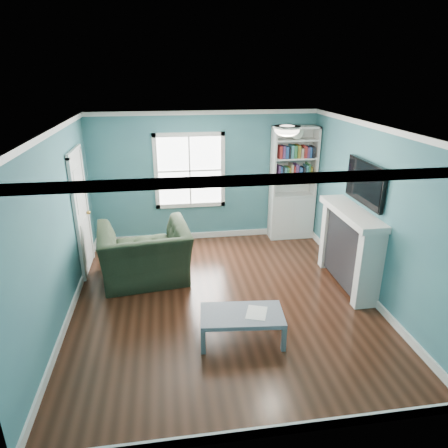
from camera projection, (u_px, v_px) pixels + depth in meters
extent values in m
plane|color=black|center=(223.00, 300.00, 6.15)|extent=(5.00, 5.00, 0.00)
plane|color=#376A7C|center=(205.00, 177.00, 7.99)|extent=(4.50, 0.00, 4.50)
plane|color=#376A7C|center=(266.00, 325.00, 3.37)|extent=(4.50, 0.00, 4.50)
plane|color=#376A7C|center=(58.00, 230.00, 5.37)|extent=(0.00, 5.00, 5.00)
plane|color=#376A7C|center=(371.00, 213.00, 5.99)|extent=(0.00, 5.00, 5.00)
plane|color=white|center=(223.00, 128.00, 5.21)|extent=(5.00, 5.00, 0.00)
cube|color=white|center=(206.00, 235.00, 8.42)|extent=(4.50, 0.03, 0.12)
cube|color=white|center=(261.00, 432.00, 3.84)|extent=(4.50, 0.03, 0.12)
cube|color=white|center=(72.00, 309.00, 5.82)|extent=(0.03, 5.00, 0.12)
cube|color=white|center=(360.00, 286.00, 6.44)|extent=(0.03, 5.00, 0.12)
cube|color=white|center=(204.00, 113.00, 7.51)|extent=(4.50, 0.04, 0.08)
cube|color=white|center=(272.00, 180.00, 2.94)|extent=(4.50, 0.04, 0.08)
cube|color=white|center=(44.00, 135.00, 4.92)|extent=(0.04, 5.00, 0.08)
cube|color=white|center=(382.00, 128.00, 5.53)|extent=(0.04, 5.00, 0.08)
cube|color=white|center=(190.00, 171.00, 7.88)|extent=(1.24, 0.01, 1.34)
cube|color=white|center=(156.00, 172.00, 7.78)|extent=(0.08, 0.06, 1.50)
cube|color=white|center=(223.00, 170.00, 7.96)|extent=(0.08, 0.06, 1.50)
cube|color=white|center=(191.00, 205.00, 8.13)|extent=(1.40, 0.06, 0.08)
cube|color=white|center=(189.00, 134.00, 7.61)|extent=(1.40, 0.06, 0.08)
cube|color=white|center=(190.00, 171.00, 7.87)|extent=(1.24, 0.03, 0.03)
cube|color=white|center=(190.00, 171.00, 7.87)|extent=(0.03, 0.03, 1.34)
cube|color=silver|center=(291.00, 216.00, 8.35)|extent=(0.90, 0.35, 0.90)
cube|color=silver|center=(273.00, 163.00, 7.87)|extent=(0.04, 0.35, 1.40)
cube|color=silver|center=(315.00, 161.00, 7.99)|extent=(0.04, 0.35, 1.40)
cube|color=silver|center=(292.00, 160.00, 8.08)|extent=(0.90, 0.02, 1.40)
cube|color=silver|center=(296.00, 127.00, 7.69)|extent=(0.90, 0.35, 0.04)
cube|color=silver|center=(292.00, 195.00, 8.18)|extent=(0.84, 0.33, 0.03)
cube|color=silver|center=(293.00, 177.00, 8.04)|extent=(0.84, 0.33, 0.03)
cube|color=silver|center=(294.00, 158.00, 7.90)|extent=(0.84, 0.33, 0.03)
cube|color=silver|center=(296.00, 140.00, 7.77)|extent=(0.84, 0.33, 0.03)
cube|color=#593366|center=(294.00, 171.00, 7.98)|extent=(0.70, 0.25, 0.22)
cube|color=#264C8C|center=(295.00, 152.00, 7.84)|extent=(0.70, 0.25, 0.22)
cylinder|color=beige|center=(297.00, 133.00, 7.67)|extent=(0.26, 0.06, 0.26)
cube|color=black|center=(350.00, 251.00, 6.40)|extent=(0.30, 1.20, 1.10)
cube|color=black|center=(347.00, 262.00, 6.47)|extent=(0.22, 0.65, 0.70)
cube|color=silver|center=(369.00, 270.00, 5.78)|extent=(0.36, 0.16, 1.20)
cube|color=silver|center=(332.00, 235.00, 7.02)|extent=(0.36, 0.16, 1.20)
cube|color=silver|center=(352.00, 213.00, 6.16)|extent=(0.44, 1.58, 0.10)
cube|color=black|center=(365.00, 183.00, 6.01)|extent=(0.06, 1.10, 0.65)
cube|color=silver|center=(81.00, 214.00, 6.76)|extent=(0.04, 0.80, 2.05)
cube|color=white|center=(77.00, 224.00, 6.35)|extent=(0.05, 0.08, 2.13)
cube|color=white|center=(87.00, 206.00, 7.18)|extent=(0.05, 0.08, 2.13)
cube|color=white|center=(73.00, 152.00, 6.38)|extent=(0.05, 0.98, 0.08)
sphere|color=#BF8C3F|center=(89.00, 212.00, 7.08)|extent=(0.07, 0.07, 0.07)
ellipsoid|color=white|center=(287.00, 130.00, 5.45)|extent=(0.34, 0.34, 0.15)
cylinder|color=white|center=(287.00, 127.00, 5.43)|extent=(0.38, 0.38, 0.03)
cube|color=white|center=(129.00, 185.00, 7.80)|extent=(0.08, 0.01, 0.12)
imported|color=black|center=(144.00, 245.00, 6.53)|extent=(1.54, 1.10, 1.25)
cube|color=#525B62|center=(203.00, 342.00, 4.94)|extent=(0.06, 0.06, 0.33)
cube|color=#525B62|center=(284.00, 339.00, 4.99)|extent=(0.06, 0.06, 0.33)
cube|color=#525B62|center=(203.00, 318.00, 5.43)|extent=(0.06, 0.06, 0.33)
cube|color=#525B62|center=(276.00, 315.00, 5.48)|extent=(0.06, 0.06, 0.33)
cube|color=#535A6B|center=(242.00, 315.00, 5.14)|extent=(1.12, 0.68, 0.06)
cube|color=white|center=(257.00, 313.00, 5.14)|extent=(0.35, 0.39, 0.00)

